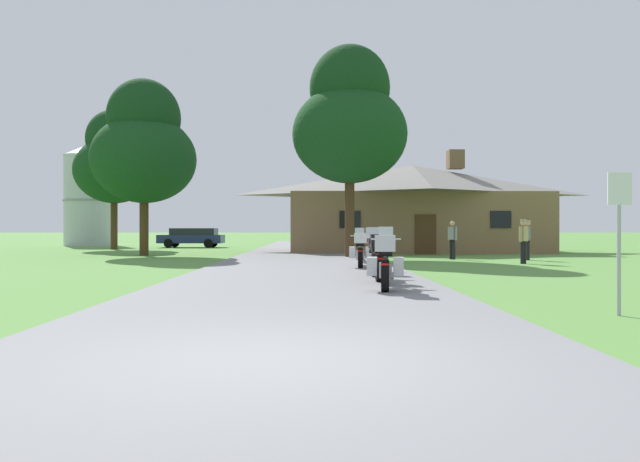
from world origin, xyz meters
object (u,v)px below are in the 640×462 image
at_px(tree_left_far, 114,161).
at_px(tree_left_near, 144,147).
at_px(tree_by_lodge_front, 350,121).
at_px(motorcycle_green_farthest_in_row, 360,250).
at_px(bystander_gray_shirt_beside_signpost, 452,238).
at_px(parked_navy_suv_far_left, 192,237).
at_px(motorcycle_red_third_in_row, 374,253).
at_px(metal_signpost_roadside, 619,225).
at_px(bystander_tan_shirt_by_tree, 523,239).
at_px(motorcycle_red_second_in_row, 377,257).
at_px(bystander_gray_shirt_near_lodge, 528,238).
at_px(motorcycle_yellow_nearest_to_camera, 385,263).
at_px(metal_silo_distant, 90,195).

bearing_deg(tree_left_far, tree_left_near, -63.62).
bearing_deg(tree_left_near, tree_by_lodge_front, -14.45).
height_order(motorcycle_green_farthest_in_row, bystander_gray_shirt_beside_signpost, bystander_gray_shirt_beside_signpost).
height_order(bystander_gray_shirt_beside_signpost, parked_navy_suv_far_left, bystander_gray_shirt_beside_signpost).
xyz_separation_m(motorcycle_red_third_in_row, metal_signpost_roadside, (2.77, -8.23, 0.73)).
xyz_separation_m(motorcycle_red_third_in_row, bystander_tan_shirt_by_tree, (6.23, 5.02, 0.33)).
xyz_separation_m(motorcycle_red_second_in_row, tree_left_far, (-14.56, 24.16, 5.19)).
bearing_deg(bystander_tan_shirt_by_tree, tree_by_lodge_front, -83.23).
bearing_deg(tree_left_far, bystander_gray_shirt_beside_signpost, -34.86).
xyz_separation_m(bystander_gray_shirt_near_lodge, parked_navy_suv_far_left, (-17.80, 17.95, -0.17)).
relative_size(motorcycle_red_third_in_row, parked_navy_suv_far_left, 0.45).
bearing_deg(motorcycle_red_second_in_row, tree_by_lodge_front, 90.69).
xyz_separation_m(motorcycle_red_third_in_row, tree_by_lodge_front, (-0.05, 9.67, 5.64)).
bearing_deg(motorcycle_yellow_nearest_to_camera, parked_navy_suv_far_left, 116.40).
height_order(motorcycle_red_second_in_row, tree_left_near, tree_left_near).
bearing_deg(metal_signpost_roadside, bystander_tan_shirt_by_tree, 75.38).
bearing_deg(bystander_gray_shirt_beside_signpost, motorcycle_yellow_nearest_to_camera, -43.50).
relative_size(motorcycle_red_second_in_row, bystander_gray_shirt_near_lodge, 1.24).
relative_size(motorcycle_yellow_nearest_to_camera, motorcycle_red_third_in_row, 1.00).
relative_size(bystander_gray_shirt_near_lodge, tree_by_lodge_front, 0.17).
distance_m(metal_signpost_roadside, parked_navy_suv_far_left, 36.24).
bearing_deg(tree_by_lodge_front, tree_left_near, 165.55).
bearing_deg(tree_left_far, motorcycle_green_farthest_in_row, -53.01).
xyz_separation_m(bystander_gray_shirt_beside_signpost, tree_left_far, (-19.10, 13.30, 4.87)).
relative_size(motorcycle_red_third_in_row, bystander_tan_shirt_by_tree, 1.24).
bearing_deg(metal_silo_distant, bystander_tan_shirt_by_tree, -44.69).
relative_size(bystander_gray_shirt_beside_signpost, metal_silo_distant, 0.20).
relative_size(motorcycle_red_third_in_row, tree_by_lodge_front, 0.21).
bearing_deg(metal_silo_distant, motorcycle_red_third_in_row, -57.23).
distance_m(motorcycle_green_farthest_in_row, tree_left_far, 24.76).
height_order(motorcycle_red_third_in_row, bystander_tan_shirt_by_tree, bystander_tan_shirt_by_tree).
height_order(motorcycle_red_third_in_row, parked_navy_suv_far_left, parked_navy_suv_far_left).
distance_m(bystander_gray_shirt_beside_signpost, bystander_tan_shirt_by_tree, 3.77).
xyz_separation_m(bystander_gray_shirt_near_lodge, metal_signpost_roadside, (-4.59, -15.79, 0.40)).
xyz_separation_m(metal_signpost_roadside, tree_left_near, (-12.91, 20.50, 4.07)).
distance_m(motorcycle_green_farthest_in_row, parked_navy_suv_far_left, 25.41).
distance_m(bystander_gray_shirt_near_lodge, bystander_gray_shirt_beside_signpost, 3.11).
relative_size(motorcycle_yellow_nearest_to_camera, motorcycle_green_farthest_in_row, 1.00).
bearing_deg(parked_navy_suv_far_left, metal_silo_distant, 62.50).
relative_size(bystander_tan_shirt_by_tree, metal_silo_distant, 0.20).
relative_size(motorcycle_red_second_in_row, bystander_tan_shirt_by_tree, 1.24).
distance_m(motorcycle_red_third_in_row, parked_navy_suv_far_left, 27.56).
xyz_separation_m(motorcycle_green_farthest_in_row, metal_silo_distant, (-19.62, 28.54, 3.55)).
relative_size(bystander_gray_shirt_near_lodge, bystander_tan_shirt_by_tree, 1.00).
bearing_deg(parked_navy_suv_far_left, motorcycle_yellow_nearest_to_camera, -159.67).
bearing_deg(tree_left_near, parked_navy_suv_far_left, 91.27).
relative_size(motorcycle_red_second_in_row, tree_left_near, 0.24).
bearing_deg(bystander_tan_shirt_by_tree, parked_navy_suv_far_left, -97.57).
bearing_deg(motorcycle_red_third_in_row, metal_signpost_roadside, -70.17).
relative_size(motorcycle_green_farthest_in_row, tree_by_lodge_front, 0.21).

